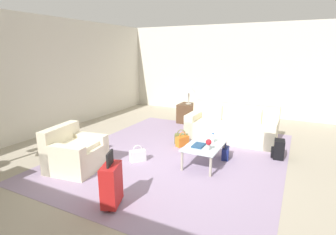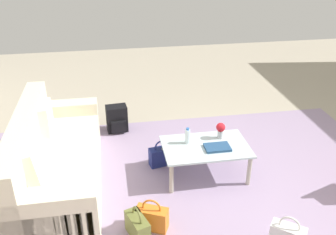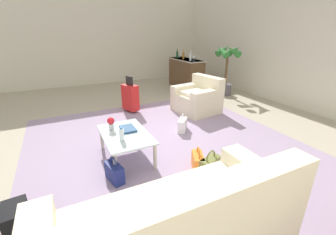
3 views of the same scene
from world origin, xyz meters
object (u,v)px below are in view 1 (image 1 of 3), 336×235
flower_vase (209,143)px  suitcase_red (111,184)px  table_lamp (189,89)px  handbag_navy (225,153)px  couch (231,128)px  handbag_white (138,155)px  side_table (188,113)px  water_bottle (213,138)px  handbag_olive (181,138)px  coffee_table_book (199,145)px  handbag_orange (182,141)px  coffee_table (204,147)px  backpack_black (278,149)px  armchair (73,154)px

flower_vase → suitcase_red: size_ratio=0.24×
table_lamp → handbag_navy: table_lamp is taller
flower_vase → table_lamp: 3.48m
couch → suitcase_red: bearing=168.1°
couch → handbag_white: size_ratio=6.12×
side_table → flower_vase: bearing=-151.3°
couch → side_table: bearing=57.8°
table_lamp → water_bottle: bearing=-148.4°
flower_vase → handbag_olive: (1.12, 1.05, -0.41)m
water_bottle → handbag_navy: (0.28, -0.20, -0.38)m
couch → handbag_white: 2.65m
flower_vase → table_lamp: table_lamp is taller
coffee_table_book → handbag_orange: (0.87, 0.72, -0.30)m
suitcase_red → coffee_table: bearing=-19.3°
handbag_white → coffee_table_book: bearing=-73.0°
coffee_table → suitcase_red: (-2.00, 0.70, -0.00)m
suitcase_red → handbag_white: bearing=20.1°
handbag_orange → side_table: bearing=18.8°
handbag_olive → water_bottle: bearing=-125.1°
water_bottle → handbag_white: 1.56m
handbag_white → suitcase_red: bearing=-159.9°
coffee_table_book → flower_vase: size_ratio=1.45×
side_table → handbag_olive: side_table is taller
coffee_table → backpack_black: size_ratio=2.55×
armchair → water_bottle: armchair is taller
handbag_navy → handbag_orange: bearing=76.2°
coffee_table_book → handbag_white: coffee_table_book is taller
coffee_table_book → handbag_orange: bearing=39.7°
couch → handbag_navy: bearing=-171.2°
couch → side_table: (1.01, 1.60, -0.01)m
flower_vase → handbag_olive: size_ratio=0.57×
coffee_table → backpack_black: coffee_table is taller
flower_vase → handbag_olive: flower_vase is taller
armchair → backpack_black: (2.31, -3.46, -0.10)m
backpack_black → table_lamp: bearing=57.2°
armchair → coffee_table_book: bearing=-60.3°
coffee_table_book → handbag_white: bearing=107.0°
armchair → handbag_white: size_ratio=2.90×
handbag_orange → handbag_olive: 0.18m
coffee_table_book → handbag_orange: 1.17m
coffee_table → flower_vase: flower_vase is taller
armchair → handbag_olive: size_ratio=2.90×
armchair → handbag_navy: armchair is taller
coffee_table_book → backpack_black: bearing=-50.7°
suitcase_red → armchair: bearing=64.8°
water_bottle → suitcase_red: bearing=160.0°
armchair → coffee_table_book: 2.40m
coffee_table → water_bottle: water_bottle is taller
couch → handbag_olive: (-0.89, 1.00, -0.18)m
backpack_black → coffee_table_book: bearing=129.2°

